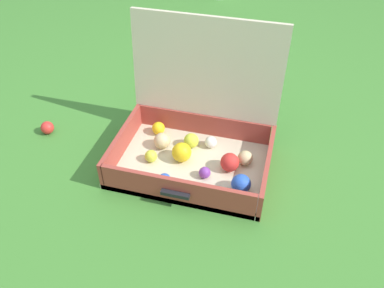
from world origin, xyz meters
The scene contains 3 objects.
ground_plane centered at (0.00, 0.00, 0.00)m, with size 16.00×16.00×0.00m, color #3D7A2D.
open_suitcase centered at (0.01, 0.03, 0.12)m, with size 0.64×0.50×0.56m.
stray_ball_on_grass centered at (-0.71, 0.02, 0.03)m, with size 0.06×0.06×0.06m, color red.
Camera 1 is at (0.32, -1.21, 1.16)m, focal length 37.16 mm.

